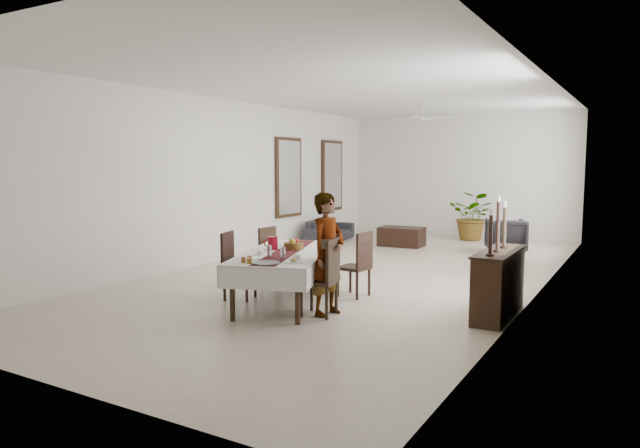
% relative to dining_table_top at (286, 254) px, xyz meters
% --- Properties ---
extents(floor, '(6.00, 12.00, 0.00)m').
position_rel_dining_table_top_xyz_m(floor, '(-0.05, 2.45, -0.68)').
color(floor, beige).
rests_on(floor, ground).
extents(ceiling, '(6.00, 12.00, 0.02)m').
position_rel_dining_table_top_xyz_m(ceiling, '(-0.05, 2.45, 2.52)').
color(ceiling, white).
rests_on(ceiling, wall_back).
extents(wall_back, '(6.00, 0.02, 3.20)m').
position_rel_dining_table_top_xyz_m(wall_back, '(-0.05, 8.45, 0.92)').
color(wall_back, white).
rests_on(wall_back, floor).
extents(wall_front, '(6.00, 0.02, 3.20)m').
position_rel_dining_table_top_xyz_m(wall_front, '(-0.05, -3.55, 0.92)').
color(wall_front, white).
rests_on(wall_front, floor).
extents(wall_left, '(0.02, 12.00, 3.20)m').
position_rel_dining_table_top_xyz_m(wall_left, '(-3.05, 2.45, 0.92)').
color(wall_left, white).
rests_on(wall_left, floor).
extents(wall_right, '(0.02, 12.00, 3.20)m').
position_rel_dining_table_top_xyz_m(wall_right, '(2.95, 2.45, 0.92)').
color(wall_right, white).
rests_on(wall_right, floor).
extents(dining_table_top, '(1.61, 2.43, 0.05)m').
position_rel_dining_table_top_xyz_m(dining_table_top, '(0.00, 0.00, 0.00)').
color(dining_table_top, black).
rests_on(dining_table_top, table_leg_fl).
extents(table_leg_fl, '(0.08, 0.08, 0.66)m').
position_rel_dining_table_top_xyz_m(table_leg_fl, '(-0.04, -1.14, -0.35)').
color(table_leg_fl, black).
rests_on(table_leg_fl, floor).
extents(table_leg_fr, '(0.08, 0.08, 0.66)m').
position_rel_dining_table_top_xyz_m(table_leg_fr, '(0.74, -0.88, -0.35)').
color(table_leg_fr, black).
rests_on(table_leg_fr, floor).
extents(table_leg_bl, '(0.08, 0.08, 0.66)m').
position_rel_dining_table_top_xyz_m(table_leg_bl, '(-0.74, 0.88, -0.35)').
color(table_leg_bl, black).
rests_on(table_leg_bl, floor).
extents(table_leg_br, '(0.08, 0.08, 0.66)m').
position_rel_dining_table_top_xyz_m(table_leg_br, '(0.04, 1.14, -0.35)').
color(table_leg_br, black).
rests_on(table_leg_br, floor).
extents(tablecloth_top, '(1.83, 2.64, 0.01)m').
position_rel_dining_table_top_xyz_m(tablecloth_top, '(0.00, 0.00, 0.03)').
color(tablecloth_top, silver).
rests_on(tablecloth_top, dining_table_top).
extents(tablecloth_drape_left, '(0.79, 2.29, 0.28)m').
position_rel_dining_table_top_xyz_m(tablecloth_drape_left, '(-0.52, -0.18, -0.11)').
color(tablecloth_drape_left, white).
rests_on(tablecloth_drape_left, dining_table_top).
extents(tablecloth_drape_right, '(0.79, 2.29, 0.28)m').
position_rel_dining_table_top_xyz_m(tablecloth_drape_right, '(0.52, 0.18, -0.11)').
color(tablecloth_drape_right, white).
rests_on(tablecloth_drape_right, dining_table_top).
extents(tablecloth_drape_near, '(1.05, 0.37, 0.28)m').
position_rel_dining_table_top_xyz_m(tablecloth_drape_near, '(0.39, -1.14, -0.11)').
color(tablecloth_drape_near, white).
rests_on(tablecloth_drape_near, dining_table_top).
extents(tablecloth_drape_far, '(1.05, 0.37, 0.28)m').
position_rel_dining_table_top_xyz_m(tablecloth_drape_far, '(-0.39, 1.14, -0.11)').
color(tablecloth_drape_far, white).
rests_on(tablecloth_drape_far, dining_table_top).
extents(table_runner, '(1.07, 2.32, 0.00)m').
position_rel_dining_table_top_xyz_m(table_runner, '(0.00, 0.00, 0.04)').
color(table_runner, '#57181C').
rests_on(table_runner, tablecloth_top).
extents(red_pitcher, '(0.18, 0.18, 0.19)m').
position_rel_dining_table_top_xyz_m(red_pitcher, '(-0.27, 0.06, 0.13)').
color(red_pitcher, maroon).
rests_on(red_pitcher, tablecloth_top).
extents(pitcher_handle, '(0.11, 0.05, 0.11)m').
position_rel_dining_table_top_xyz_m(pitcher_handle, '(-0.34, 0.03, 0.13)').
color(pitcher_handle, maroon).
rests_on(pitcher_handle, red_pitcher).
extents(wine_glass_near, '(0.07, 0.07, 0.16)m').
position_rel_dining_table_top_xyz_m(wine_glass_near, '(0.30, -0.54, 0.11)').
color(wine_glass_near, silver).
rests_on(wine_glass_near, tablecloth_top).
extents(wine_glass_mid, '(0.07, 0.07, 0.16)m').
position_rel_dining_table_top_xyz_m(wine_glass_mid, '(0.08, -0.52, 0.11)').
color(wine_glass_mid, silver).
rests_on(wine_glass_mid, tablecloth_top).
extents(teacup_right, '(0.08, 0.08, 0.06)m').
position_rel_dining_table_top_xyz_m(teacup_right, '(0.45, -0.44, 0.06)').
color(teacup_right, white).
rests_on(teacup_right, saucer_right).
extents(saucer_right, '(0.14, 0.14, 0.01)m').
position_rel_dining_table_top_xyz_m(saucer_right, '(0.45, -0.44, 0.04)').
color(saucer_right, white).
rests_on(saucer_right, tablecloth_top).
extents(teacup_left, '(0.08, 0.08, 0.06)m').
position_rel_dining_table_top_xyz_m(teacup_left, '(-0.16, -0.40, 0.06)').
color(teacup_left, white).
rests_on(teacup_left, saucer_left).
extents(saucer_left, '(0.14, 0.14, 0.01)m').
position_rel_dining_table_top_xyz_m(saucer_left, '(-0.16, -0.40, 0.04)').
color(saucer_left, silver).
rests_on(saucer_left, tablecloth_top).
extents(plate_near_right, '(0.22, 0.22, 0.01)m').
position_rel_dining_table_top_xyz_m(plate_near_right, '(0.57, -0.70, 0.04)').
color(plate_near_right, white).
rests_on(plate_near_right, tablecloth_top).
extents(bread_near_right, '(0.08, 0.08, 0.08)m').
position_rel_dining_table_top_xyz_m(bread_near_right, '(0.57, -0.70, 0.07)').
color(bread_near_right, tan).
rests_on(bread_near_right, plate_near_right).
extents(plate_near_left, '(0.22, 0.22, 0.01)m').
position_rel_dining_table_top_xyz_m(plate_near_left, '(-0.04, -0.76, 0.04)').
color(plate_near_left, white).
rests_on(plate_near_left, tablecloth_top).
extents(plate_far_left, '(0.22, 0.22, 0.01)m').
position_rel_dining_table_top_xyz_m(plate_far_left, '(-0.45, 0.39, 0.04)').
color(plate_far_left, white).
rests_on(plate_far_left, tablecloth_top).
extents(serving_tray, '(0.34, 0.34, 0.02)m').
position_rel_dining_table_top_xyz_m(serving_tray, '(0.32, -0.93, 0.04)').
color(serving_tray, '#47484D').
rests_on(serving_tray, tablecloth_top).
extents(jam_jar_a, '(0.06, 0.06, 0.07)m').
position_rel_dining_table_top_xyz_m(jam_jar_a, '(0.13, -1.02, 0.07)').
color(jam_jar_a, '#965915').
rests_on(jam_jar_a, tablecloth_top).
extents(jam_jar_b, '(0.06, 0.06, 0.07)m').
position_rel_dining_table_top_xyz_m(jam_jar_b, '(0.03, -1.00, 0.07)').
color(jam_jar_b, brown).
rests_on(jam_jar_b, tablecloth_top).
extents(jam_jar_c, '(0.06, 0.06, 0.07)m').
position_rel_dining_table_top_xyz_m(jam_jar_c, '(0.04, -0.90, 0.07)').
color(jam_jar_c, '#9A4816').
rests_on(jam_jar_c, tablecloth_top).
extents(fruit_basket, '(0.28, 0.28, 0.09)m').
position_rel_dining_table_top_xyz_m(fruit_basket, '(-0.03, 0.24, 0.08)').
color(fruit_basket, brown).
rests_on(fruit_basket, tablecloth_top).
extents(fruit_red, '(0.08, 0.08, 0.08)m').
position_rel_dining_table_top_xyz_m(fruit_red, '(-0.01, 0.26, 0.15)').
color(fruit_red, maroon).
rests_on(fruit_red, fruit_basket).
extents(fruit_green, '(0.07, 0.07, 0.07)m').
position_rel_dining_table_top_xyz_m(fruit_green, '(-0.08, 0.25, 0.15)').
color(fruit_green, '#5A7523').
rests_on(fruit_green, fruit_basket).
extents(fruit_yellow, '(0.08, 0.08, 0.08)m').
position_rel_dining_table_top_xyz_m(fruit_yellow, '(-0.02, 0.19, 0.15)').
color(fruit_yellow, gold).
rests_on(fruit_yellow, fruit_basket).
extents(chair_right_near_seat, '(0.48, 0.48, 0.05)m').
position_rel_dining_table_top_xyz_m(chair_right_near_seat, '(0.75, -0.39, -0.24)').
color(chair_right_near_seat, black).
rests_on(chair_right_near_seat, chair_right_near_leg_fl).
extents(chair_right_near_leg_fl, '(0.05, 0.05, 0.42)m').
position_rel_dining_table_top_xyz_m(chair_right_near_leg_fl, '(0.94, -0.53, -0.47)').
color(chair_right_near_leg_fl, black).
rests_on(chair_right_near_leg_fl, floor).
extents(chair_right_near_leg_fr, '(0.05, 0.05, 0.42)m').
position_rel_dining_table_top_xyz_m(chair_right_near_leg_fr, '(0.89, -0.19, -0.47)').
color(chair_right_near_leg_fr, black).
rests_on(chair_right_near_leg_fr, floor).
extents(chair_right_near_leg_bl, '(0.05, 0.05, 0.42)m').
position_rel_dining_table_top_xyz_m(chair_right_near_leg_bl, '(0.60, -0.58, -0.47)').
color(chair_right_near_leg_bl, black).
rests_on(chair_right_near_leg_bl, floor).
extents(chair_right_near_leg_br, '(0.05, 0.05, 0.42)m').
position_rel_dining_table_top_xyz_m(chair_right_near_leg_br, '(0.55, -0.24, -0.47)').
color(chair_right_near_leg_br, black).
rests_on(chair_right_near_leg_br, floor).
extents(chair_right_near_back, '(0.10, 0.42, 0.54)m').
position_rel_dining_table_top_xyz_m(chair_right_near_back, '(0.94, -0.36, 0.05)').
color(chair_right_near_back, black).
rests_on(chair_right_near_back, chair_right_near_seat).
extents(chair_right_far_seat, '(0.44, 0.44, 0.05)m').
position_rel_dining_table_top_xyz_m(chair_right_far_seat, '(0.65, 0.78, -0.26)').
color(chair_right_far_seat, black).
rests_on(chair_right_far_seat, chair_right_far_leg_fl).
extents(chair_right_far_leg_fl, '(0.04, 0.04, 0.40)m').
position_rel_dining_table_top_xyz_m(chair_right_far_leg_fl, '(0.80, 0.60, -0.48)').
color(chair_right_far_leg_fl, black).
rests_on(chair_right_far_leg_fl, floor).
extents(chair_right_far_leg_fr, '(0.04, 0.04, 0.40)m').
position_rel_dining_table_top_xyz_m(chair_right_far_leg_fr, '(0.84, 0.93, -0.48)').
color(chair_right_far_leg_fr, black).
rests_on(chair_right_far_leg_fr, floor).
extents(chair_right_far_leg_bl, '(0.04, 0.04, 0.40)m').
position_rel_dining_table_top_xyz_m(chair_right_far_leg_bl, '(0.47, 0.64, -0.48)').
color(chair_right_far_leg_bl, black).
rests_on(chair_right_far_leg_bl, floor).
extents(chair_right_far_leg_br, '(0.04, 0.04, 0.40)m').
position_rel_dining_table_top_xyz_m(chair_right_far_leg_br, '(0.51, 0.96, -0.48)').
color(chair_right_far_leg_br, black).
rests_on(chair_right_far_leg_br, floor).
extents(chair_right_far_back, '(0.08, 0.40, 0.51)m').
position_rel_dining_table_top_xyz_m(chair_right_far_back, '(0.84, 0.76, 0.02)').
color(chair_right_far_back, black).
rests_on(chair_right_far_back, chair_right_far_seat).
extents(chair_left_near_seat, '(0.50, 0.50, 0.05)m').
position_rel_dining_table_top_xyz_m(chair_left_near_seat, '(-0.67, -0.19, -0.25)').
color(chair_left_near_seat, black).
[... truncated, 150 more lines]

